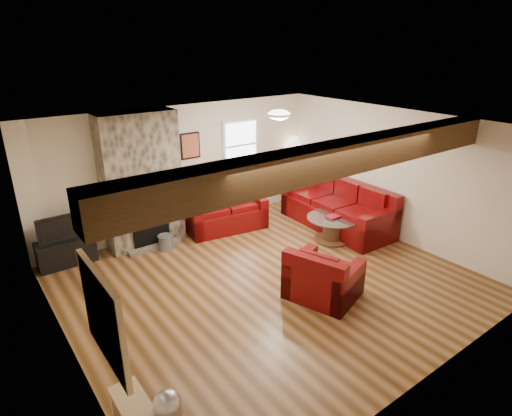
{
  "coord_description": "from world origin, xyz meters",
  "views": [
    {
      "loc": [
        -3.73,
        -4.7,
        3.65
      ],
      "look_at": [
        0.05,
        0.4,
        1.14
      ],
      "focal_mm": 30.0,
      "sensor_mm": 36.0,
      "label": 1
    }
  ],
  "objects_px": {
    "sofa_three": "(337,206)",
    "armchair_red": "(324,272)",
    "tv_cabinet": "(66,252)",
    "floor_lamp": "(293,146)",
    "loveseat": "(224,208)",
    "coffee_table": "(332,229)",
    "television": "(62,227)"
  },
  "relations": [
    {
      "from": "television",
      "to": "floor_lamp",
      "type": "xyz_separation_m",
      "value": [
        5.16,
        0.02,
        0.65
      ]
    },
    {
      "from": "television",
      "to": "coffee_table",
      "type": "bearing_deg",
      "value": -25.31
    },
    {
      "from": "sofa_three",
      "to": "tv_cabinet",
      "type": "distance_m",
      "value": 5.2
    },
    {
      "from": "loveseat",
      "to": "television",
      "type": "distance_m",
      "value": 3.06
    },
    {
      "from": "loveseat",
      "to": "tv_cabinet",
      "type": "relative_size",
      "value": 1.69
    },
    {
      "from": "sofa_three",
      "to": "floor_lamp",
      "type": "distance_m",
      "value": 1.9
    },
    {
      "from": "sofa_three",
      "to": "armchair_red",
      "type": "xyz_separation_m",
      "value": [
        -2.06,
        -1.7,
        -0.07
      ]
    },
    {
      "from": "floor_lamp",
      "to": "tv_cabinet",
      "type": "bearing_deg",
      "value": -179.78
    },
    {
      "from": "television",
      "to": "loveseat",
      "type": "bearing_deg",
      "value": -5.65
    },
    {
      "from": "coffee_table",
      "to": "television",
      "type": "bearing_deg",
      "value": 154.69
    },
    {
      "from": "coffee_table",
      "to": "tv_cabinet",
      "type": "xyz_separation_m",
      "value": [
        -4.38,
        2.07,
        -0.01
      ]
    },
    {
      "from": "television",
      "to": "sofa_three",
      "type": "bearing_deg",
      "value": -18.43
    },
    {
      "from": "coffee_table",
      "to": "floor_lamp",
      "type": "xyz_separation_m",
      "value": [
        0.78,
        2.09,
        1.11
      ]
    },
    {
      "from": "sofa_three",
      "to": "television",
      "type": "bearing_deg",
      "value": -106.45
    },
    {
      "from": "sofa_three",
      "to": "armchair_red",
      "type": "relative_size",
      "value": 2.47
    },
    {
      "from": "coffee_table",
      "to": "sofa_three",
      "type": "bearing_deg",
      "value": 37.58
    },
    {
      "from": "coffee_table",
      "to": "floor_lamp",
      "type": "height_order",
      "value": "floor_lamp"
    },
    {
      "from": "loveseat",
      "to": "tv_cabinet",
      "type": "distance_m",
      "value": 3.05
    },
    {
      "from": "floor_lamp",
      "to": "loveseat",
      "type": "bearing_deg",
      "value": -171.42
    },
    {
      "from": "loveseat",
      "to": "television",
      "type": "bearing_deg",
      "value": -176.53
    },
    {
      "from": "sofa_three",
      "to": "loveseat",
      "type": "xyz_separation_m",
      "value": [
        -1.9,
        1.34,
        -0.04
      ]
    },
    {
      "from": "sofa_three",
      "to": "floor_lamp",
      "type": "xyz_separation_m",
      "value": [
        0.23,
        1.66,
        0.89
      ]
    },
    {
      "from": "sofa_three",
      "to": "loveseat",
      "type": "relative_size",
      "value": 1.52
    },
    {
      "from": "coffee_table",
      "to": "tv_cabinet",
      "type": "relative_size",
      "value": 1.05
    },
    {
      "from": "coffee_table",
      "to": "television",
      "type": "relative_size",
      "value": 1.21
    },
    {
      "from": "coffee_table",
      "to": "tv_cabinet",
      "type": "distance_m",
      "value": 4.84
    },
    {
      "from": "armchair_red",
      "to": "tv_cabinet",
      "type": "distance_m",
      "value": 4.41
    },
    {
      "from": "loveseat",
      "to": "coffee_table",
      "type": "bearing_deg",
      "value": -43.72
    },
    {
      "from": "armchair_red",
      "to": "tv_cabinet",
      "type": "relative_size",
      "value": 1.04
    },
    {
      "from": "loveseat",
      "to": "floor_lamp",
      "type": "distance_m",
      "value": 2.34
    },
    {
      "from": "loveseat",
      "to": "floor_lamp",
      "type": "bearing_deg",
      "value": 17.69
    },
    {
      "from": "coffee_table",
      "to": "television",
      "type": "xyz_separation_m",
      "value": [
        -4.38,
        2.07,
        0.47
      ]
    }
  ]
}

